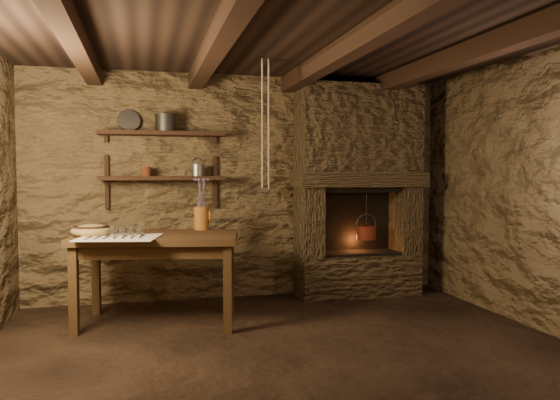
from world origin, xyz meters
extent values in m
plane|color=black|center=(0.00, 0.00, 0.00)|extent=(4.50, 4.50, 0.00)
cube|color=brown|center=(0.00, 2.00, 1.20)|extent=(4.50, 0.04, 2.40)
cube|color=brown|center=(0.00, -2.00, 1.20)|extent=(4.50, 0.04, 2.40)
cube|color=brown|center=(2.25, 0.00, 1.20)|extent=(0.04, 4.00, 2.40)
cube|color=black|center=(0.00, 0.00, 2.40)|extent=(4.50, 4.00, 0.04)
cube|color=black|center=(-1.50, 0.00, 2.31)|extent=(0.14, 3.95, 0.16)
cube|color=black|center=(-0.50, 0.00, 2.31)|extent=(0.14, 3.95, 0.16)
cube|color=black|center=(0.50, 0.00, 2.31)|extent=(0.14, 3.95, 0.16)
cube|color=black|center=(1.50, 0.00, 2.31)|extent=(0.14, 3.95, 0.16)
cube|color=black|center=(-0.85, 1.84, 1.30)|extent=(1.25, 0.30, 0.04)
cube|color=black|center=(-0.85, 1.84, 1.75)|extent=(1.25, 0.30, 0.04)
cube|color=#36291B|center=(1.25, 1.77, 0.23)|extent=(1.35, 0.45, 0.45)
cube|color=#36291B|center=(0.69, 1.77, 0.82)|extent=(0.23, 0.45, 0.75)
cube|color=#36291B|center=(1.81, 1.77, 0.82)|extent=(0.23, 0.45, 0.75)
cube|color=#36291B|center=(1.25, 1.74, 1.28)|extent=(1.43, 0.51, 0.16)
cube|color=#36291B|center=(1.25, 1.77, 1.83)|extent=(1.35, 0.45, 0.94)
cube|color=black|center=(1.25, 1.96, 0.82)|extent=(0.90, 0.06, 0.75)
cube|color=#382413|center=(-0.92, 1.12, 0.78)|extent=(1.54, 1.06, 0.06)
cube|color=#382413|center=(-0.92, 1.12, 0.69)|extent=(1.40, 0.92, 0.10)
cube|color=white|center=(-1.24, 0.92, 0.81)|extent=(0.75, 0.65, 0.01)
cylinder|color=#AA6020|center=(-0.50, 1.42, 0.92)|extent=(0.15, 0.15, 0.22)
torus|color=#AA6020|center=(-0.42, 1.42, 0.94)|extent=(0.02, 0.12, 0.12)
ellipsoid|color=#9F7D45|center=(-1.48, 1.15, 0.85)|extent=(0.42, 0.42, 0.12)
cylinder|color=#312E2C|center=(-0.81, 1.84, 1.85)|extent=(0.27, 0.27, 0.16)
cylinder|color=#989994|center=(-1.18, 1.94, 1.88)|extent=(0.24, 0.13, 0.23)
cylinder|color=#582211|center=(-1.01, 1.84, 1.37)|extent=(0.10, 0.10, 0.09)
cylinder|color=maroon|center=(1.33, 1.72, 0.69)|extent=(0.24, 0.24, 0.15)
torus|color=#312E2C|center=(1.33, 1.72, 0.79)|extent=(0.24, 0.01, 0.24)
cylinder|color=#312E2C|center=(1.33, 1.72, 0.94)|extent=(0.01, 0.01, 0.44)
camera|label=1|loc=(-1.03, -3.84, 1.37)|focal=35.00mm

